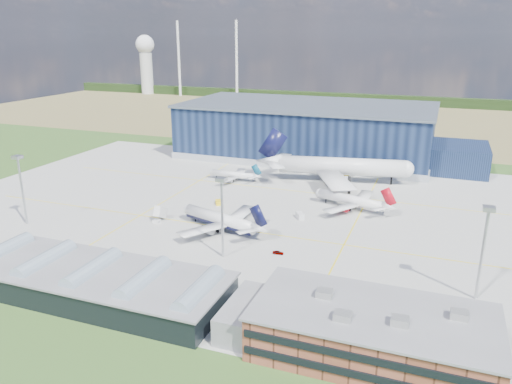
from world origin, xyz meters
name	(u,v)px	position (x,y,z in m)	size (l,w,h in m)	color
ground	(233,217)	(0.00, 0.00, 0.00)	(600.00, 600.00, 0.00)	#305520
apron	(244,207)	(0.00, 10.00, 0.03)	(220.00, 160.00, 0.08)	#969591
farmland	(351,118)	(0.00, 220.00, 0.00)	(600.00, 220.00, 0.01)	olive
treeline	(368,99)	(0.00, 300.00, 4.00)	(600.00, 8.00, 8.00)	black
horizon_dressing	(171,59)	(-191.30, 294.39, 34.20)	(440.20, 18.00, 70.00)	silver
hangar	(312,133)	(2.81, 94.80, 11.62)	(145.00, 62.00, 26.10)	#0F1A34
ops_building	(372,332)	(55.01, -60.00, 4.79)	(46.00, 23.00, 10.90)	brown
glass_concourse	(106,283)	(-6.45, -60.00, 3.69)	(78.00, 23.00, 8.60)	black
light_mast_west	(20,179)	(-60.00, -30.00, 15.43)	(2.60, 2.60, 23.00)	#A9ABB0
light_mast_center	(222,205)	(10.00, -30.00, 15.43)	(2.60, 2.60, 23.00)	#A9ABB0
light_mast_east	(485,238)	(75.00, -30.00, 15.43)	(2.60, 2.60, 23.00)	#A9ABB0
airliner_navy	(220,213)	(0.86, -12.00, 5.70)	(34.95, 34.19, 11.40)	silver
airliner_red	(351,195)	(35.83, 22.00, 5.18)	(31.75, 31.06, 10.35)	silver
airliner_widebody	(342,157)	(26.03, 53.31, 10.66)	(65.39, 63.97, 21.32)	silver
airliner_regional	(233,171)	(-17.09, 40.00, 3.98)	(24.40, 23.87, 7.96)	silver
gse_tug_a	(219,202)	(-9.74, 9.91, 0.74)	(2.18, 3.57, 1.49)	yellow
gse_tug_b	(27,249)	(-44.29, -46.00, 0.61)	(1.88, 2.81, 1.22)	yellow
gse_van_a	(284,292)	(32.56, -44.91, 1.18)	(2.36, 5.40, 2.36)	silver
gse_van_b	(300,216)	(21.87, 6.50, 0.98)	(1.96, 4.27, 1.96)	silver
gse_tug_c	(346,175)	(26.74, 62.00, 0.75)	(2.14, 3.42, 1.50)	yellow
gse_van_c	(407,317)	(60.75, -46.00, 1.16)	(2.33, 4.85, 2.33)	silver
airstair	(160,215)	(-21.15, -11.43, 1.75)	(2.19, 5.47, 3.50)	silver
car_a	(278,253)	(23.86, -23.04, 0.53)	(1.25, 3.12, 1.06)	#99999E
car_b	(207,287)	(13.78, -48.00, 0.55)	(1.16, 3.34, 1.10)	#99999E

